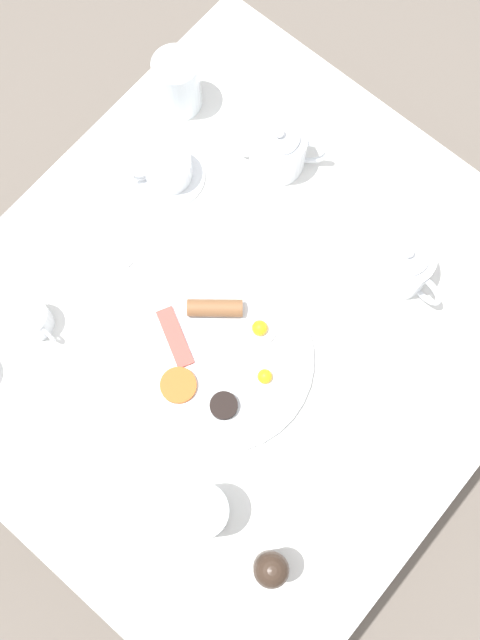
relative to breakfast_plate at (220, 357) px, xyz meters
The scene contains 13 objects.
ground_plane 0.73m from the breakfast_plate, 101.44° to the left, with size 8.00×8.00×0.00m, color #70665B.
table 0.11m from the breakfast_plate, 101.44° to the left, with size 0.91×1.00×0.72m.
breakfast_plate is the anchor object (origin of this frame).
teapot_near 0.38m from the breakfast_plate, 114.89° to the left, with size 0.16×0.12×0.11m.
teapot_far 0.35m from the breakfast_plate, 66.39° to the left, with size 0.18×0.10×0.11m.
teacup_with_saucer_left 0.35m from the breakfast_plate, 146.19° to the left, with size 0.13×0.13×0.06m.
water_glass_tall 0.26m from the breakfast_plate, 54.79° to the right, with size 0.08×0.08×0.11m.
water_glass_short 0.50m from the breakfast_plate, 139.56° to the left, with size 0.08×0.08×0.12m.
creamer_jug 0.32m from the breakfast_plate, 150.05° to the right, with size 0.09×0.07×0.06m.
salt_grinder 0.35m from the breakfast_plate, 36.19° to the right, with size 0.05×0.05×0.11m.
fork_by_plate 0.31m from the breakfast_plate, behind, with size 0.17×0.02×0.00m.
knife_by_plate 0.29m from the breakfast_plate, 111.39° to the right, with size 0.12×0.19×0.00m.
spoon_for_tea 0.34m from the breakfast_plate, 11.06° to the left, with size 0.10×0.13×0.00m.
Camera 1 is at (0.22, -0.26, 1.95)m, focal length 42.00 mm.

